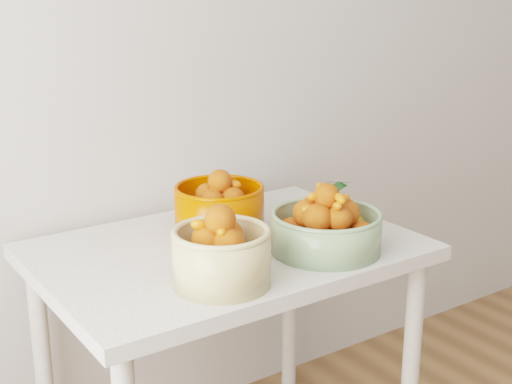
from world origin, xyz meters
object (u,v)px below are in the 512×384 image
Objects in this scene: table at (227,278)px; bowl_orange at (219,208)px; bowl_cream at (221,254)px; bowl_green at (326,227)px.

table is 3.22× the size of bowl_orange.
bowl_cream is (-0.15, -0.22, 0.17)m from table.
bowl_green is at bearing -61.48° from bowl_orange.
bowl_cream is 0.34m from bowl_green.
table is at bearing 55.63° from bowl_cream.
bowl_cream is 0.90× the size of bowl_orange.
bowl_cream reaches higher than bowl_orange.
bowl_green reaches higher than bowl_orange.
bowl_orange is (-0.15, 0.28, 0.01)m from bowl_green.
bowl_orange is at bearing 118.52° from bowl_green.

